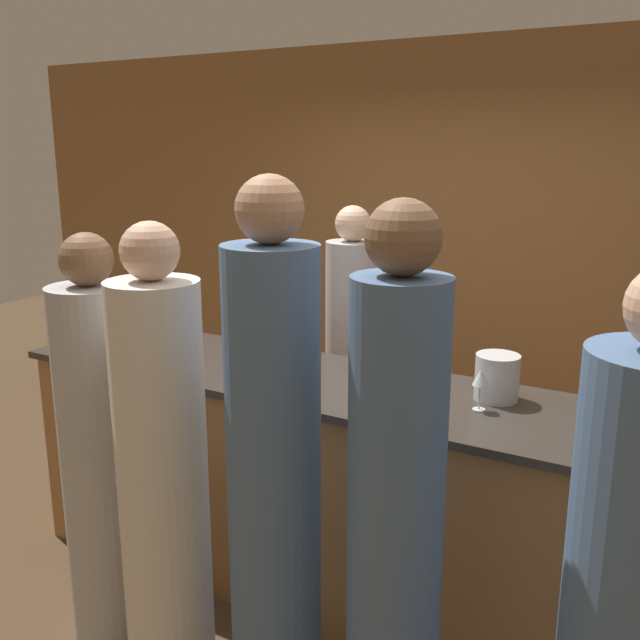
% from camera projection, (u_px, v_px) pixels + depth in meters
% --- Properties ---
extents(ground_plane, '(14.00, 14.00, 0.00)m').
position_uv_depth(ground_plane, '(333.00, 589.00, 3.50)').
color(ground_plane, '#4C3823').
extents(back_wall, '(8.00, 0.06, 2.80)m').
position_uv_depth(back_wall, '(473.00, 254.00, 4.80)').
color(back_wall, olive).
rests_on(back_wall, ground_plane).
extents(bar_counter, '(3.22, 0.75, 1.08)m').
position_uv_depth(bar_counter, '(333.00, 489.00, 3.37)').
color(bar_counter, '#996638').
rests_on(bar_counter, ground_plane).
extents(bartender, '(0.30, 0.30, 1.80)m').
position_uv_depth(bartender, '(351.00, 371.00, 4.12)').
color(bartender, '#B2B2B7').
rests_on(bartender, ground_plane).
extents(guest_0, '(0.34, 0.34, 1.87)m').
position_uv_depth(guest_0, '(163.00, 484.00, 2.71)').
color(guest_0, silver).
rests_on(guest_0, ground_plane).
extents(guest_1, '(0.40, 0.40, 1.84)m').
position_uv_depth(guest_1, '(634.00, 613.00, 2.00)').
color(guest_1, '#4C6B93').
rests_on(guest_1, ground_plane).
extents(guest_2, '(0.33, 0.33, 2.04)m').
position_uv_depth(guest_2, '(274.00, 486.00, 2.49)').
color(guest_2, '#4C6B93').
rests_on(guest_2, ground_plane).
extents(guest_3, '(0.31, 0.31, 1.98)m').
position_uv_depth(guest_3, '(395.00, 526.00, 2.27)').
color(guest_3, '#4C6B93').
rests_on(guest_3, ground_plane).
extents(guest_4, '(0.34, 0.34, 1.79)m').
position_uv_depth(guest_4, '(102.00, 460.00, 3.00)').
color(guest_4, '#B2B2B7').
rests_on(guest_4, ground_plane).
extents(ice_bucket, '(0.19, 0.19, 0.20)m').
position_uv_depth(ice_bucket, '(497.00, 377.00, 2.99)').
color(ice_bucket, silver).
rests_on(ice_bucket, bar_counter).
extents(wine_glass_0, '(0.08, 0.08, 0.16)m').
position_uv_depth(wine_glass_0, '(146.00, 342.00, 3.42)').
color(wine_glass_0, silver).
rests_on(wine_glass_0, bar_counter).
extents(wine_glass_1, '(0.07, 0.07, 0.17)m').
position_uv_depth(wine_glass_1, '(481.00, 379.00, 2.86)').
color(wine_glass_1, silver).
rests_on(wine_glass_1, bar_counter).
extents(wine_glass_2, '(0.08, 0.08, 0.18)m').
position_uv_depth(wine_glass_2, '(169.00, 349.00, 3.27)').
color(wine_glass_2, silver).
rests_on(wine_glass_2, bar_counter).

